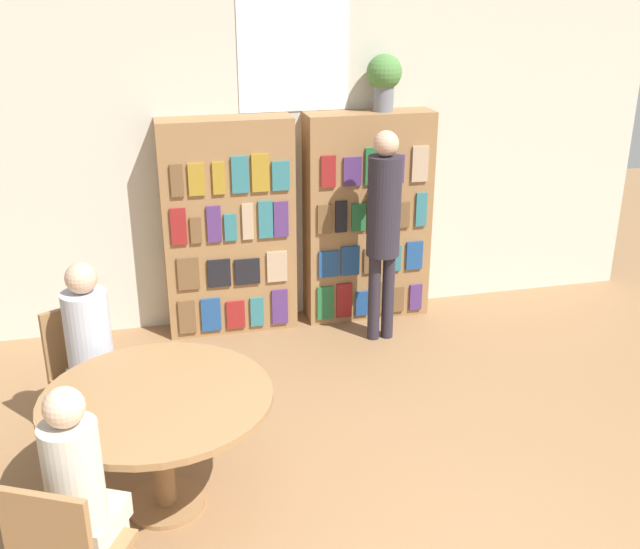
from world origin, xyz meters
TOP-DOWN VIEW (x-y plane):
  - wall_back at (0.00, 3.89)m, footprint 6.40×0.07m
  - bookshelf_left at (-0.60, 3.70)m, footprint 1.07×0.34m
  - bookshelf_right at (0.60, 3.70)m, footprint 1.07×0.34m
  - flower_vase at (0.71, 3.70)m, footprint 0.29×0.29m
  - reading_table at (-1.28, 1.42)m, footprint 1.25×1.25m
  - chair_left_side at (-1.72, 2.28)m, footprint 0.54×0.54m
  - seated_reader_left at (-1.64, 2.12)m, footprint 0.39×0.42m
  - seated_reader_right at (-1.63, 0.72)m, footprint 0.37×0.40m
  - librarian_standing at (0.57, 3.20)m, footprint 0.27×0.54m

SIDE VIEW (x-z plane):
  - chair_left_side at x=-1.72m, z-range 0.05..0.93m
  - reading_table at x=-1.28m, z-range 0.25..0.97m
  - seated_reader_right at x=-1.63m, z-range 0.08..1.31m
  - seated_reader_left at x=-1.64m, z-range 0.09..1.34m
  - bookshelf_right at x=0.60m, z-range 0.00..1.79m
  - bookshelf_left at x=-0.60m, z-range 0.00..1.79m
  - librarian_standing at x=0.57m, z-range 0.18..1.92m
  - wall_back at x=0.00m, z-range 0.01..3.01m
  - flower_vase at x=0.71m, z-range 1.84..2.30m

